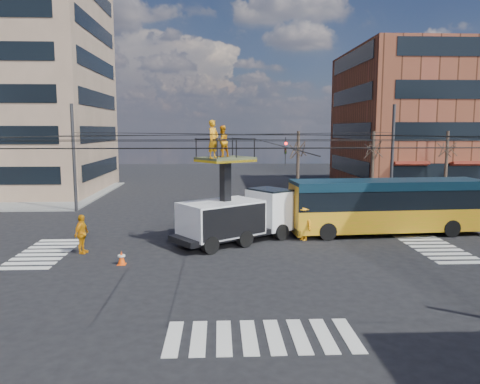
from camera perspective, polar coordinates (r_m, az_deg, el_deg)
name	(u,v)px	position (r m, az deg, el deg)	size (l,w,h in m)	color
ground	(244,251)	(24.03, 0.47, -7.16)	(120.00, 120.00, 0.00)	black
sidewalk_ne	(447,192)	(49.85, 23.95, 0.00)	(18.00, 18.00, 0.12)	slate
sidewalk_nw	(8,195)	(48.79, -26.44, -0.30)	(18.00, 18.00, 0.12)	slate
crosswalks	(244,250)	(24.02, 0.47, -7.13)	(22.40, 22.40, 0.02)	silver
building_tower	(1,36)	(52.28, -27.12, 16.61)	(18.06, 16.06, 30.00)	#8B7058
building_ne	(447,121)	(52.58, 23.87, 7.96)	(20.06, 16.06, 14.00)	brown
overhead_network	(242,166)	(23.70, 0.26, 3.17)	(24.24, 24.24, 8.00)	#2D2D30
tree_a	(298,149)	(37.25, 7.10, 5.28)	(2.00, 2.00, 6.00)	#382B21
tree_b	(373,148)	(38.71, 15.93, 5.13)	(2.00, 2.00, 6.00)	#382B21
tree_c	(447,148)	(41.00, 23.93, 4.89)	(2.00, 2.00, 6.00)	#382B21
utility_truck	(237,204)	(25.43, -0.33, -1.51)	(7.03, 5.95, 6.60)	black
city_bus	(387,205)	(28.78, 17.49, -1.53)	(11.46, 3.38, 3.20)	gold
traffic_cone	(122,258)	(22.22, -14.24, -7.77)	(0.36, 0.36, 0.65)	#FC4B0A
worker_ground	(82,234)	(24.59, -18.75, -4.88)	(1.15, 0.48, 1.96)	orange
flagger	(303,222)	(26.21, 7.71, -3.69)	(1.31, 0.75, 2.03)	orange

